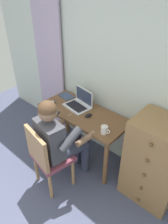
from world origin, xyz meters
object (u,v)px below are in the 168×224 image
object	(u,v)px
desk_clock	(52,103)
notebook_pad	(66,96)
chair	(47,156)
coffee_mug	(104,130)
person_seated	(60,137)
dresser	(155,162)
desk	(83,120)
laptop	(79,103)
computer_mouse	(88,115)

from	to	relation	value
desk_clock	notebook_pad	xyz separation A→B (m)	(0.01, 0.27, -0.01)
chair	coffee_mug	bearing A→B (deg)	52.10
person_seated	desk_clock	world-z (taller)	person_seated
dresser	notebook_pad	world-z (taller)	dresser
desk_clock	notebook_pad	bearing A→B (deg)	88.29
desk	laptop	size ratio (longest dim) A/B	3.23
person_seated	coffee_mug	distance (m)	0.52
chair	desk_clock	world-z (taller)	chair
person_seated	dresser	bearing A→B (deg)	29.79
notebook_pad	desk_clock	bearing A→B (deg)	-82.61
laptop	computer_mouse	size ratio (longest dim) A/B	3.73
notebook_pad	coffee_mug	distance (m)	0.95
chair	computer_mouse	xyz separation A→B (m)	(0.06, 0.65, 0.26)
person_seated	desk_clock	size ratio (longest dim) A/B	13.44
laptop	notebook_pad	xyz separation A→B (m)	(-0.31, 0.06, -0.05)
notebook_pad	laptop	bearing A→B (deg)	-2.03
dresser	person_seated	size ratio (longest dim) A/B	0.87
dresser	laptop	distance (m)	1.19
desk_clock	notebook_pad	distance (m)	0.27
person_seated	desk_clock	xyz separation A→B (m)	(-0.54, 0.36, 0.07)
chair	laptop	xyz separation A→B (m)	(-0.19, 0.75, 0.29)
computer_mouse	laptop	bearing A→B (deg)	171.55
desk	coffee_mug	size ratio (longest dim) A/B	10.02
person_seated	coffee_mug	world-z (taller)	person_seated
desk	chair	bearing A→B (deg)	-85.77
laptop	coffee_mug	bearing A→B (deg)	-20.88
desk_clock	coffee_mug	size ratio (longest dim) A/B	0.75
person_seated	computer_mouse	size ratio (longest dim) A/B	12.10
desk	person_seated	size ratio (longest dim) A/B	0.99
dresser	computer_mouse	distance (m)	0.94
notebook_pad	coffee_mug	size ratio (longest dim) A/B	1.75
desk_clock	notebook_pad	world-z (taller)	desk_clock
person_seated	coffee_mug	xyz separation A→B (m)	(0.38, 0.34, 0.11)
person_seated	laptop	distance (m)	0.62
dresser	notebook_pad	size ratio (longest dim) A/B	5.03
laptop	desk_clock	bearing A→B (deg)	-147.18
computer_mouse	coffee_mug	xyz separation A→B (m)	(0.35, -0.13, 0.03)
desk	person_seated	xyz separation A→B (m)	(0.08, -0.49, 0.06)
laptop	desk_clock	distance (m)	0.38
desk_clock	chair	bearing A→B (deg)	-46.83
coffee_mug	dresser	bearing A→B (deg)	19.46
desk	person_seated	bearing A→B (deg)	-81.09
person_seated	desk_clock	distance (m)	0.65
laptop	desk	bearing A→B (deg)	-27.65
notebook_pad	desk	bearing A→B (deg)	-7.47
dresser	desk_clock	bearing A→B (deg)	-173.12
chair	coffee_mug	distance (m)	0.72
chair	desk_clock	distance (m)	0.79
desk	computer_mouse	size ratio (longest dim) A/B	12.03
dresser	person_seated	distance (m)	1.10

